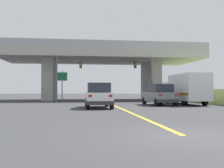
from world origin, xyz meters
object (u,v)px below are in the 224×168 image
box_truck (186,89)px  suv_crossing (159,95)px  suv_lead (98,95)px  traffic_signal_nearside (146,73)px  highway_sign (62,79)px  traffic_signal_farside (65,72)px

box_truck → suv_crossing: bearing=-160.6°
suv_lead → suv_crossing: same height
suv_lead → box_truck: box_truck is taller
traffic_signal_nearside → box_truck: bearing=-73.7°
suv_crossing → suv_lead: bearing=-157.8°
traffic_signal_nearside → highway_sign: 11.18m
suv_lead → traffic_signal_farside: traffic_signal_farside is taller
suv_crossing → highway_sign: size_ratio=1.17×
traffic_signal_farside → suv_lead: bearing=-74.3°
suv_lead → traffic_signal_nearside: size_ratio=0.82×
suv_crossing → highway_sign: highway_sign is taller
suv_lead → traffic_signal_farside: size_ratio=0.83×
traffic_signal_farside → highway_sign: traffic_signal_farside is taller
traffic_signal_farside → highway_sign: 2.68m
traffic_signal_nearside → suv_crossing: bearing=-96.3°
traffic_signal_nearside → highway_sign: size_ratio=1.45×
suv_crossing → traffic_signal_nearside: size_ratio=0.81×
suv_lead → highway_sign: bearing=105.1°
traffic_signal_farside → highway_sign: (-0.54, 2.50, -0.81)m
suv_crossing → highway_sign: (-9.92, 11.08, 1.88)m
traffic_signal_farside → traffic_signal_nearside: bearing=-0.0°
traffic_signal_farside → suv_crossing: bearing=-42.5°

